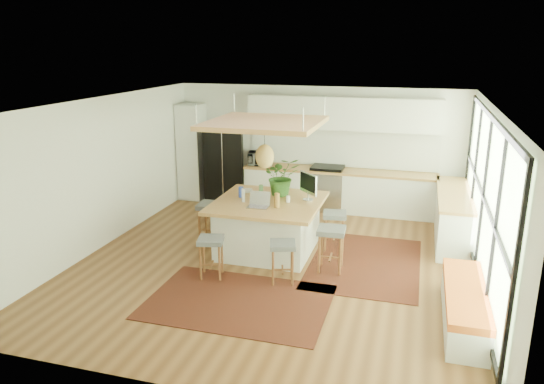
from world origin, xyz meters
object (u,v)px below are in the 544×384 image
(stool_right_back, at_px, (334,230))
(stool_left_side, at_px, (211,224))
(stool_right_front, at_px, (331,250))
(island_plant, at_px, (282,180))
(stool_near_left, at_px, (211,256))
(microwave, at_px, (260,157))
(island, at_px, (268,226))
(stool_near_right, at_px, (283,261))
(monitor, at_px, (308,186))
(fridge, at_px, (224,162))
(laptop, at_px, (258,201))

(stool_right_back, height_order, stool_left_side, stool_left_side)
(stool_right_front, xyz_separation_m, island_plant, (-1.10, 0.97, 0.85))
(stool_near_left, height_order, stool_right_back, stool_right_back)
(stool_left_side, bearing_deg, island_plant, 15.78)
(microwave, xyz_separation_m, island_plant, (1.10, -2.22, 0.10))
(island, height_order, stool_right_front, island)
(stool_near_right, height_order, island_plant, island_plant)
(stool_near_left, height_order, monitor, monitor)
(island, relative_size, stool_right_front, 2.50)
(fridge, xyz_separation_m, island, (1.88, -2.69, -0.46))
(stool_right_back, bearing_deg, island, -160.02)
(stool_near_right, height_order, stool_right_back, stool_right_back)
(fridge, distance_m, stool_right_back, 3.81)
(island, relative_size, microwave, 3.40)
(fridge, relative_size, stool_right_back, 2.56)
(stool_left_side, bearing_deg, island, -4.41)
(stool_right_front, xyz_separation_m, laptop, (-1.29, 0.15, 0.70))
(fridge, xyz_separation_m, stool_near_left, (1.33, -3.99, -0.57))
(stool_near_left, bearing_deg, laptop, 61.92)
(island, bearing_deg, fridge, 124.99)
(stool_right_back, bearing_deg, monitor, -163.32)
(island, distance_m, stool_near_right, 1.30)
(stool_left_side, xyz_separation_m, microwave, (0.15, 2.57, 0.75))
(stool_near_right, relative_size, monitor, 1.23)
(island, height_order, stool_right_back, island)
(monitor, bearing_deg, stool_near_right, -46.94)
(stool_near_left, distance_m, monitor, 2.15)
(island, relative_size, stool_near_right, 2.81)
(fridge, xyz_separation_m, stool_near_right, (2.46, -3.85, -0.57))
(island, distance_m, monitor, 1.02)
(stool_right_front, distance_m, laptop, 1.47)
(stool_near_left, bearing_deg, fridge, 108.42)
(fridge, xyz_separation_m, stool_right_front, (3.10, -3.22, -0.57))
(stool_near_left, xyz_separation_m, monitor, (1.21, 1.57, 0.83))
(fridge, xyz_separation_m, monitor, (2.54, -2.42, 0.26))
(stool_left_side, bearing_deg, stool_near_right, -36.10)
(stool_right_back, relative_size, monitor, 1.30)
(island, distance_m, stool_right_front, 1.34)
(island_plant, bearing_deg, stool_right_back, -1.92)
(stool_near_left, bearing_deg, stool_right_back, 45.61)
(stool_near_right, relative_size, microwave, 1.21)
(stool_right_back, xyz_separation_m, island_plant, (-1.00, 0.03, 0.85))
(monitor, bearing_deg, stool_right_front, -8.52)
(island_plant, bearing_deg, fridge, 131.74)
(island, xyz_separation_m, stool_right_back, (1.12, 0.41, -0.11))
(laptop, height_order, island_plant, island_plant)
(stool_left_side, xyz_separation_m, island_plant, (1.25, 0.35, 0.85))
(island, bearing_deg, laptop, -99.27)
(island, bearing_deg, microwave, 110.21)
(laptop, distance_m, monitor, 0.98)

